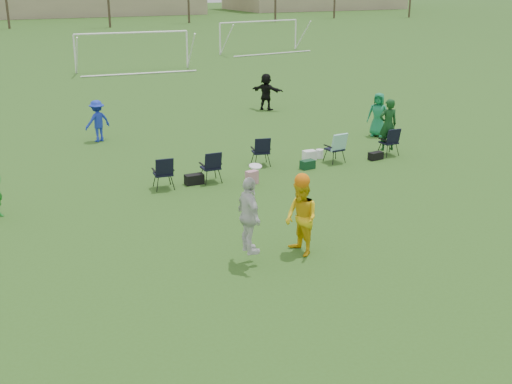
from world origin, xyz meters
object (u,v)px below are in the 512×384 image
fielder_green_far (378,115)px  fielder_black (266,92)px  goal_right (259,28)px  fielder_blue (98,121)px  center_contest (280,216)px  goal_mid (132,40)px

fielder_green_far → fielder_black: (-1.66, 6.39, 0.00)m
fielder_black → goal_right: goal_right is taller
fielder_blue → center_contest: size_ratio=0.69×
fielder_green_far → goal_right: size_ratio=0.23×
fielder_green_far → center_contest: 12.09m
goal_mid → goal_right: (12.00, 6.00, 0.00)m
fielder_black → goal_right: bearing=-61.3°
fielder_green_far → goal_right: goal_right is taller
fielder_blue → goal_right: (18.19, 23.96, 1.15)m
fielder_blue → center_contest: bearing=76.5°
fielder_blue → fielder_green_far: size_ratio=0.92×
fielder_blue → center_contest: (1.31, -12.23, 0.21)m
fielder_green_far → goal_mid: size_ratio=0.23×
fielder_black → goal_right: size_ratio=0.23×
fielder_blue → center_contest: center_contest is taller
center_contest → goal_mid: bearing=80.8°
fielder_blue → fielder_black: 8.69m
fielder_black → center_contest: center_contest is taller
fielder_black → goal_mid: 15.54m
fielder_blue → goal_mid: (6.19, 17.96, 1.15)m
goal_mid → goal_right: same height
fielder_blue → fielder_black: (8.29, 2.60, 0.07)m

